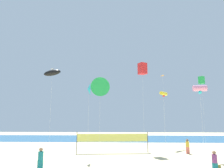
# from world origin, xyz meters

# --- Properties ---
(ocean_band) EXTENTS (120.00, 20.00, 0.01)m
(ocean_band) POSITION_xyz_m (0.00, 33.31, 0.00)
(ocean_band) COLOR #28608C
(ocean_band) RESTS_ON ground
(beachgoer_plum_shirt) EXTENTS (0.35, 0.35, 1.55)m
(beachgoer_plum_shirt) POSITION_xyz_m (7.89, 0.50, 0.83)
(beachgoer_plum_shirt) COLOR #19727A
(beachgoer_plum_shirt) RESTS_ON ground
(beachgoer_teal_shirt) EXTENTS (0.38, 0.38, 1.68)m
(beachgoer_teal_shirt) POSITION_xyz_m (-4.85, 0.67, 0.90)
(beachgoer_teal_shirt) COLOR #19727A
(beachgoer_teal_shirt) RESTS_ON ground
(beachgoer_mustard_shirt) EXTENTS (0.38, 0.38, 1.64)m
(beachgoer_mustard_shirt) POSITION_xyz_m (8.74, 10.17, 0.88)
(beachgoer_mustard_shirt) COLOR #EA7260
(beachgoer_mustard_shirt) RESTS_ON ground
(volleyball_net) EXTENTS (8.42, 1.09, 2.40)m
(volleyball_net) POSITION_xyz_m (0.11, 10.46, 1.64)
(volleyball_net) COLOR #4C4C51
(volleyball_net) RESTS_ON ground
(beach_handbag) EXTENTS (0.29, 0.14, 0.23)m
(beach_handbag) POSITION_xyz_m (8.92, 2.43, 0.11)
(beach_handbag) COLOR olive
(beach_handbag) RESTS_ON ground
(kite_cyan_delta) EXTENTS (0.42, 1.28, 7.67)m
(kite_cyan_delta) POSITION_xyz_m (-2.26, 6.84, 7.03)
(kite_cyan_delta) COLOR silver
(kite_cyan_delta) RESTS_ON ground
(kite_black_inflatable) EXTENTS (1.94, 1.13, 9.22)m
(kite_black_inflatable) POSITION_xyz_m (-6.08, 6.13, 8.71)
(kite_black_inflatable) COLOR silver
(kite_black_inflatable) RESTS_ON ground
(kite_green_box) EXTENTS (0.97, 0.97, 10.17)m
(kite_green_box) POSITION_xyz_m (12.96, 16.11, 9.61)
(kite_green_box) COLOR silver
(kite_green_box) RESTS_ON ground
(kite_red_box) EXTENTS (1.30, 1.30, 11.41)m
(kite_red_box) POSITION_xyz_m (4.04, 12.76, 10.65)
(kite_red_box) COLOR silver
(kite_red_box) RESTS_ON ground
(kite_green_delta) EXTENTS (1.80, 0.78, 7.61)m
(kite_green_delta) POSITION_xyz_m (-0.71, 3.56, 6.74)
(kite_green_delta) COLOR silver
(kite_green_delta) RESTS_ON ground
(kite_orange_diamond) EXTENTS (0.58, 0.57, 11.27)m
(kite_orange_diamond) POSITION_xyz_m (7.93, 19.57, 10.91)
(kite_orange_diamond) COLOR silver
(kite_orange_diamond) RESTS_ON ground
(kite_yellow_tube) EXTENTS (1.37, 1.62, 7.94)m
(kite_yellow_tube) POSITION_xyz_m (7.37, 16.21, 7.65)
(kite_yellow_tube) COLOR silver
(kite_yellow_tube) RESTS_ON ground
(kite_pink_tube) EXTENTS (1.44, 0.68, 7.48)m
(kite_pink_tube) POSITION_xyz_m (9.70, 7.69, 7.12)
(kite_pink_tube) COLOR silver
(kite_pink_tube) RESTS_ON ground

